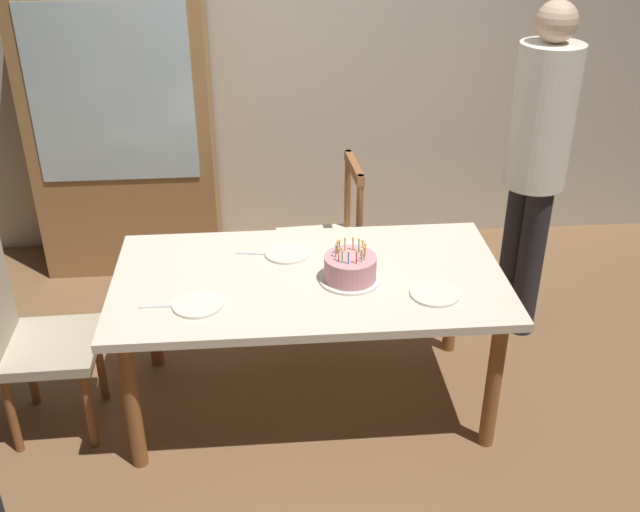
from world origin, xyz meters
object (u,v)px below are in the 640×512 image
Objects in this scene: plate_near_celebrant at (198,304)px; china_cabinet at (122,124)px; birthday_cake at (350,269)px; plate_near_guest at (435,294)px; plate_far_side at (287,253)px; dining_table at (309,290)px; person_guest at (537,155)px; chair_upholstered at (26,333)px; chair_spindle_back at (323,245)px.

plate_near_celebrant is 0.12× the size of china_cabinet.
plate_near_guest is at bearing -23.72° from birthday_cake.
dining_table is at bearing -67.26° from plate_far_side.
china_cabinet reaches higher than person_guest.
plate_far_side is 1.25m from chair_upholstered.
dining_table is 1.42m from person_guest.
plate_near_celebrant reaches higher than dining_table.
birthday_cake is at bearing 13.08° from plate_near_celebrant.
chair_upholstered is (-1.42, -0.87, 0.07)m from chair_spindle_back.
plate_near_celebrant and plate_near_guest have the same top height.
plate_near_guest is at bearing -130.84° from person_guest.
chair_upholstered is (-1.82, 0.14, -0.20)m from plate_near_guest.
chair_upholstered is 0.52× the size of person_guest.
person_guest reaches higher than chair_spindle_back.
dining_table is 0.83m from chair_spindle_back.
plate_near_celebrant is 1.03m from plate_near_guest.
plate_far_side is 0.76m from plate_near_guest.
person_guest is at bearing -11.06° from chair_spindle_back.
birthday_cake is 0.29× the size of chair_spindle_back.
plate_near_celebrant is at bearing -166.92° from birthday_cake.
dining_table is 0.94× the size of china_cabinet.
chair_spindle_back is 1.26m from person_guest.
plate_near_guest is at bearing -21.68° from dining_table.
plate_far_side is (0.40, 0.43, 0.00)m from plate_near_celebrant.
plate_near_guest is (1.03, 0.00, 0.00)m from plate_near_celebrant.
plate_near_guest is 0.12× the size of china_cabinet.
chair_spindle_back is at bearing 168.94° from person_guest.
birthday_cake is 0.29× the size of chair_upholstered.
birthday_cake is at bearing -86.95° from chair_spindle_back.
chair_upholstered is at bearing -98.54° from china_cabinet.
plate_near_celebrant is 0.23× the size of chair_upholstered.
birthday_cake is at bearing 0.56° from chair_upholstered.
plate_near_guest is at bearing -48.29° from china_cabinet.
plate_far_side is 0.23× the size of chair_upholstered.
chair_spindle_back is (0.23, 0.58, -0.27)m from plate_far_side.
plate_far_side is (-0.27, 0.27, -0.05)m from birthday_cake.
chair_upholstered is at bearing -148.56° from chair_spindle_back.
china_cabinet is at bearing 131.71° from plate_near_guest.
person_guest is at bearing 24.87° from plate_near_celebrant.
birthday_cake is 0.39m from plate_far_side.
plate_near_celebrant is at bearing -72.81° from china_cabinet.
person_guest is at bearing 15.68° from plate_far_side.
birthday_cake is 2.03m from china_cabinet.
chair_spindle_back is at bearing -32.87° from china_cabinet.
plate_far_side is at bearing -54.70° from china_cabinet.
chair_upholstered is (-0.79, 0.14, -0.20)m from plate_near_celebrant.
person_guest is (1.72, 0.80, 0.32)m from plate_near_celebrant.
birthday_cake is 0.69m from plate_near_celebrant.
plate_near_guest is 1.10m from person_guest.
plate_near_guest is at bearing -68.31° from chair_spindle_back.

